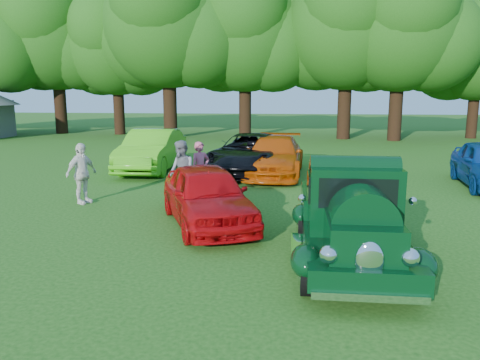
# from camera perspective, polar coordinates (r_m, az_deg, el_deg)

# --- Properties ---
(ground) EXTENTS (120.00, 120.00, 0.00)m
(ground) POSITION_cam_1_polar(r_m,az_deg,el_deg) (9.97, 5.47, -8.10)
(ground) COLOR #1B4911
(ground) RESTS_ON ground
(hero_pickup) EXTENTS (2.26, 4.85, 1.89)m
(hero_pickup) POSITION_cam_1_polar(r_m,az_deg,el_deg) (9.13, 13.31, -4.73)
(hero_pickup) COLOR black
(hero_pickup) RESTS_ON ground
(red_convertible) EXTENTS (3.29, 4.64, 1.47)m
(red_convertible) POSITION_cam_1_polar(r_m,az_deg,el_deg) (11.38, -4.04, -1.86)
(red_convertible) COLOR #B2070B
(red_convertible) RESTS_ON ground
(back_car_lime) EXTENTS (1.87, 5.15, 1.69)m
(back_car_lime) POSITION_cam_1_polar(r_m,az_deg,el_deg) (19.45, -10.68, 3.56)
(back_car_lime) COLOR #41AA16
(back_car_lime) RESTS_ON ground
(back_car_black) EXTENTS (3.43, 5.96, 1.56)m
(back_car_black) POSITION_cam_1_polar(r_m,az_deg,el_deg) (18.60, 1.28, 3.23)
(back_car_black) COLOR black
(back_car_black) RESTS_ON ground
(back_car_orange) EXTENTS (2.38, 5.27, 1.50)m
(back_car_orange) POSITION_cam_1_polar(r_m,az_deg,el_deg) (18.18, 4.25, 2.92)
(back_car_orange) COLOR #BC4406
(back_car_orange) RESTS_ON ground
(spectator_pink) EXTENTS (0.73, 0.70, 1.69)m
(spectator_pink) POSITION_cam_1_polar(r_m,az_deg,el_deg) (14.63, -4.84, 1.38)
(spectator_pink) COLOR #C7516E
(spectator_pink) RESTS_ON ground
(spectator_grey) EXTENTS (1.08, 1.13, 1.83)m
(spectator_grey) POSITION_cam_1_polar(r_m,az_deg,el_deg) (13.70, -7.15, 1.00)
(spectator_grey) COLOR gray
(spectator_grey) RESTS_ON ground
(spectator_white) EXTENTS (0.83, 1.12, 1.77)m
(spectator_white) POSITION_cam_1_polar(r_m,az_deg,el_deg) (14.24, -18.77, 0.75)
(spectator_white) COLOR silver
(spectator_white) RESTS_ON ground
(tree_line) EXTENTS (62.25, 11.02, 11.99)m
(tree_line) POSITION_cam_1_polar(r_m,az_deg,el_deg) (33.73, 4.06, 17.04)
(tree_line) COLOR black
(tree_line) RESTS_ON ground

